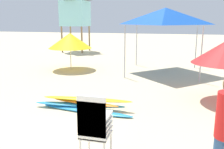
# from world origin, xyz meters

# --- Properties ---
(stacked_plastic_chairs) EXTENTS (0.48, 0.48, 1.20)m
(stacked_plastic_chairs) POSITION_xyz_m (1.31, 1.18, 0.70)
(stacked_plastic_chairs) COLOR silver
(stacked_plastic_chairs) RESTS_ON ground
(surfboard_pile) EXTENTS (2.82, 0.71, 0.32)m
(surfboard_pile) POSITION_xyz_m (0.26, 3.42, 0.15)
(surfboard_pile) COLOR #268CCC
(surfboard_pile) RESTS_ON ground
(popup_canopy) EXTENTS (3.02, 3.02, 2.89)m
(popup_canopy) POSITION_xyz_m (2.00, 8.88, 2.52)
(popup_canopy) COLOR #B2B2B7
(popup_canopy) RESTS_ON ground
(lifeguard_tower) EXTENTS (1.98, 1.98, 4.15)m
(lifeguard_tower) POSITION_xyz_m (-4.84, 14.92, 3.03)
(lifeguard_tower) COLOR olive
(lifeguard_tower) RESTS_ON ground
(beach_umbrella_mid) EXTENTS (2.05, 2.05, 1.76)m
(beach_umbrella_mid) POSITION_xyz_m (-2.37, 8.43, 1.40)
(beach_umbrella_mid) COLOR beige
(beach_umbrella_mid) RESTS_ON ground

